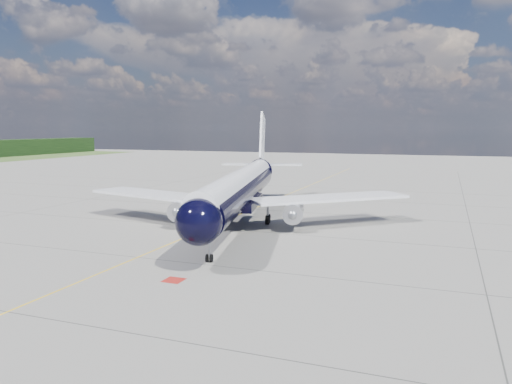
% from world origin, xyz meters
% --- Properties ---
extents(ground, '(320.00, 320.00, 0.00)m').
position_xyz_m(ground, '(0.00, 30.00, 0.00)').
color(ground, gray).
rests_on(ground, ground).
extents(taxiway_centerline, '(0.16, 160.00, 0.01)m').
position_xyz_m(taxiway_centerline, '(0.00, 25.00, 0.00)').
color(taxiway_centerline, yellow).
rests_on(taxiway_centerline, ground).
extents(red_marking, '(1.60, 1.60, 0.01)m').
position_xyz_m(red_marking, '(6.80, -10.00, 0.00)').
color(red_marking, maroon).
rests_on(red_marking, ground).
extents(main_airliner, '(41.12, 50.83, 14.86)m').
position_xyz_m(main_airliner, '(2.70, 14.13, 4.61)').
color(main_airliner, black).
rests_on(main_airliner, ground).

